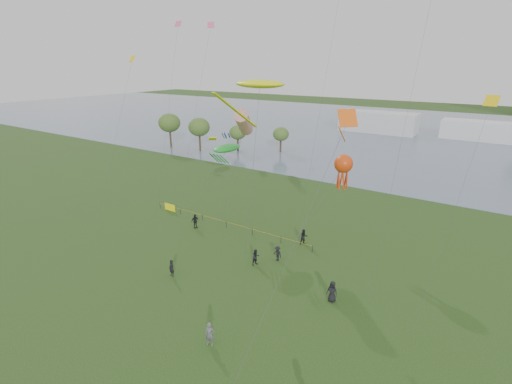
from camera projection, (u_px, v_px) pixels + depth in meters
The scene contains 19 objects.
ground_plane at pixel (190, 317), 30.63m from camera, with size 400.00×400.00×0.00m, color #1C3611.
lake at pixel (423, 133), 109.55m from camera, with size 400.00×120.00×0.08m, color slate.
pavilion_left at pixel (378, 122), 110.83m from camera, with size 22.00×8.00×6.00m, color silver.
pavilion_right at pixel (478, 131), 99.91m from camera, with size 18.00×7.00×5.00m, color silver.
trees at pixel (204, 127), 87.44m from camera, with size 29.73×14.84×8.25m.
fence at pixel (190, 213), 50.23m from camera, with size 24.07×0.07×1.05m.
kite_flyer at pixel (210, 334), 27.27m from camera, with size 0.69×0.45×1.90m, color #5A5C61.
spectator_a at pixel (256, 257), 38.22m from camera, with size 0.84×0.66×1.74m, color black.
spectator_b at pixel (277, 253), 39.04m from camera, with size 1.07×0.62×1.66m, color black.
spectator_c at pixel (195, 221), 46.77m from camera, with size 1.08×0.45×1.84m, color black.
spectator_d at pixel (332, 292), 32.32m from camera, with size 0.95×0.62×1.93m, color black.
spectator_f at pixel (172, 268), 36.20m from camera, with size 0.63×0.41×1.72m, color black.
spectator_g at pixel (304, 237), 42.54m from camera, with size 0.89×0.70×1.84m, color black.
kite_stingray at pixel (259, 84), 38.84m from camera, with size 5.68×10.25×18.18m.
kite_windsock at pixel (244, 123), 45.09m from camera, with size 4.19×5.20×14.80m.
kite_creature at pixel (227, 148), 46.25m from camera, with size 6.44×5.15×10.20m.
kite_octopus at pixel (343, 165), 40.89m from camera, with size 4.29×8.69×10.34m.
kite_delta at pixel (341, 133), 25.49m from camera, with size 2.76×12.89×16.82m.
small_kites at pixel (270, 22), 39.74m from camera, with size 39.60×13.77×14.72m.
Camera 1 is at (18.56, -18.32, 19.86)m, focal length 26.00 mm.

